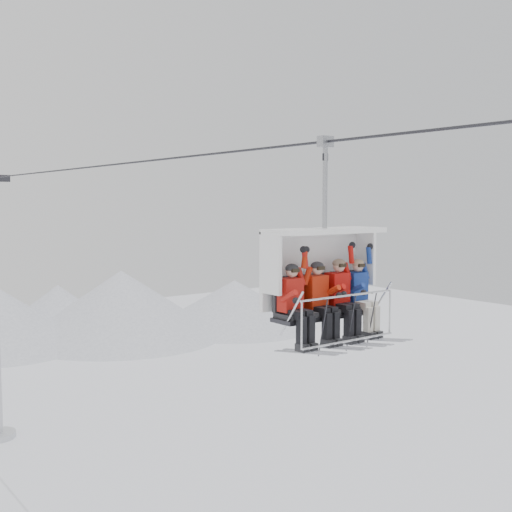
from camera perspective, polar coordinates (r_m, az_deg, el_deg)
haul_cable at (r=14.59m, az=-0.00°, el=9.48°), size 0.06×50.00×0.06m
chairlift_carrier at (r=12.99m, az=5.68°, el=-1.35°), size 2.61×1.17×3.98m
skier_far_left at (r=12.21m, az=3.42°, el=-4.05°), size 0.44×1.69×1.71m
skier_center_left at (r=12.64m, az=5.67°, el=-3.75°), size 0.44×1.69×1.72m
skier_center_right at (r=13.04m, az=7.57°, el=-3.45°), size 0.45×1.69×1.76m
skier_far_right at (r=13.43m, az=9.25°, el=-3.31°), size 0.43×1.69×1.70m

